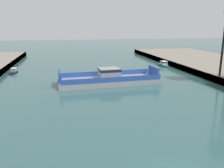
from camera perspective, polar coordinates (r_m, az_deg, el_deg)
chain_ferry at (r=51.30m, az=-0.69°, el=1.27°), size 22.68×8.24×3.46m
moored_boat_near_left at (r=68.94m, az=-23.06°, el=2.97°), size 2.23×6.49×1.21m
moored_boat_mid_right at (r=76.05m, az=12.52°, el=4.85°), size 2.48×6.87×1.63m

